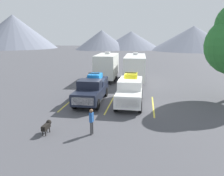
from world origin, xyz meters
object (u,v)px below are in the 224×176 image
at_px(pickup_truck_b, 130,90).
at_px(camper_trailer_b, 135,67).
at_px(camper_trailer_a, 107,66).
at_px(pickup_truck_a, 92,89).
at_px(dog, 47,125).
at_px(person_a, 92,120).

bearing_deg(pickup_truck_b, camper_trailer_b, 90.34).
bearing_deg(camper_trailer_b, camper_trailer_a, 176.15).
bearing_deg(pickup_truck_a, camper_trailer_b, 69.84).
height_order(pickup_truck_b, dog, pickup_truck_b).
height_order(camper_trailer_a, dog, camper_trailer_a).
bearing_deg(dog, pickup_truck_b, 55.25).
xyz_separation_m(camper_trailer_a, dog, (-0.69, -16.30, -1.51)).
xyz_separation_m(camper_trailer_a, person_a, (2.08, -16.04, -1.07)).
relative_size(pickup_truck_b, camper_trailer_a, 0.77).
bearing_deg(camper_trailer_b, person_a, -96.39).
bearing_deg(person_a, dog, -174.49).
xyz_separation_m(camper_trailer_b, person_a, (-1.77, -15.78, -1.04)).
relative_size(pickup_truck_b, person_a, 3.44).
xyz_separation_m(pickup_truck_a, camper_trailer_a, (-0.42, 9.58, 0.83)).
bearing_deg(pickup_truck_a, person_a, -75.63).
bearing_deg(person_a, pickup_truck_b, 73.99).
distance_m(camper_trailer_b, person_a, 15.91).
height_order(pickup_truck_a, dog, pickup_truck_a).
distance_m(pickup_truck_b, camper_trailer_a, 10.47).
bearing_deg(dog, pickup_truck_a, 80.57).
distance_m(pickup_truck_b, dog, 8.10).
xyz_separation_m(pickup_truck_a, camper_trailer_b, (3.42, 9.32, 0.80)).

